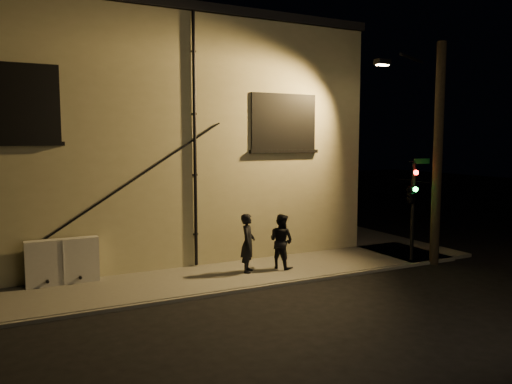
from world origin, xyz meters
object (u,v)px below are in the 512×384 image
utility_cabinet (63,261)px  pedestrian_b (281,241)px  traffic_signal (411,193)px  pedestrian_a (248,243)px  streetlamp_pole (435,149)px

utility_cabinet → pedestrian_b: 6.78m
utility_cabinet → traffic_signal: (11.12, -2.51, 1.74)m
pedestrian_a → traffic_signal: traffic_signal is taller
utility_cabinet → pedestrian_a: size_ratio=1.08×
utility_cabinet → pedestrian_b: (6.65, -1.29, 0.24)m
streetlamp_pole → pedestrian_b: bearing=164.1°
utility_cabinet → streetlamp_pole: streetlamp_pole is taller
traffic_signal → streetlamp_pole: 1.70m
pedestrian_b → streetlamp_pole: 6.21m
utility_cabinet → pedestrian_a: (5.45, -1.24, 0.27)m
utility_cabinet → traffic_signal: size_ratio=0.57×
pedestrian_b → streetlamp_pole: size_ratio=0.24×
pedestrian_b → utility_cabinet: bearing=54.0°
streetlamp_pole → utility_cabinet: bearing=166.8°
utility_cabinet → pedestrian_b: pedestrian_b is taller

